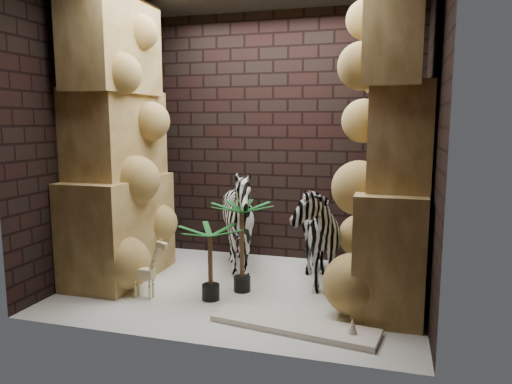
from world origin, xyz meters
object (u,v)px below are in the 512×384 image
(giraffe_toy, at_px, (143,267))
(surfboard, at_px, (294,325))
(palm_back, at_px, (210,263))
(zebra_right, at_px, (310,224))
(palm_front, at_px, (242,247))
(zebra_left, at_px, (240,225))

(giraffe_toy, relative_size, surfboard, 0.45)
(palm_back, bearing_deg, zebra_right, 40.21)
(giraffe_toy, height_order, palm_front, palm_front)
(zebra_right, distance_m, zebra_left, 0.85)
(zebra_right, bearing_deg, zebra_left, 148.15)
(zebra_left, height_order, palm_back, zebra_left)
(zebra_left, height_order, giraffe_toy, zebra_left)
(giraffe_toy, xyz_separation_m, palm_back, (0.64, 0.13, 0.05))
(palm_back, bearing_deg, giraffe_toy, -168.40)
(palm_front, height_order, palm_back, palm_front)
(zebra_right, distance_m, surfboard, 1.27)
(palm_front, bearing_deg, giraffe_toy, -153.17)
(zebra_right, distance_m, giraffe_toy, 1.73)
(zebra_right, relative_size, zebra_left, 1.08)
(zebra_left, xyz_separation_m, surfboard, (0.89, -1.29, -0.52))
(zebra_left, distance_m, palm_back, 0.90)
(palm_front, distance_m, palm_back, 0.39)
(palm_front, xyz_separation_m, surfboard, (0.67, -0.71, -0.43))
(surfboard, bearing_deg, palm_front, 142.26)
(zebra_right, relative_size, surfboard, 0.92)
(zebra_right, bearing_deg, palm_front, -166.31)
(palm_back, bearing_deg, zebra_left, 89.57)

